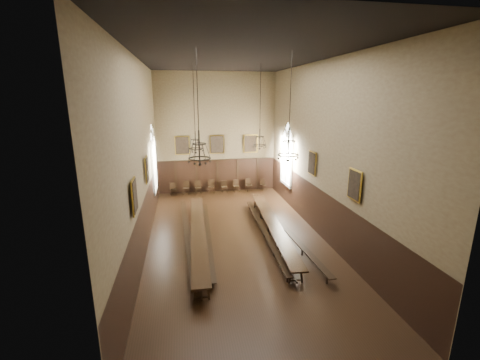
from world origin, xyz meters
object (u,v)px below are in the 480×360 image
object	(u,v)px
bench_right_inner	(264,232)
chandelier_back_left	(195,143)
chair_4	(224,189)
chandelier_back_right	(260,139)
bench_left_inner	(208,236)
chair_0	(173,191)
chair_1	(186,190)
chair_7	(263,187)
chandelier_front_left	(199,152)
table_left	(198,237)
chair_5	(236,188)
chair_2	(198,190)
bench_right_outer	(284,229)
bench_left_outer	(187,236)
chair_3	(211,189)
table_right	(272,229)
chair_6	(249,187)
chandelier_front_right	(288,149)

from	to	relation	value
bench_right_inner	chandelier_back_left	xyz separation A→B (m)	(-3.33, 2.78, 4.45)
chair_4	chandelier_back_right	distance (m)	7.56
bench_left_inner	chair_4	world-z (taller)	chair_4
chair_0	chair_1	size ratio (longest dim) A/B	0.92
bench_right_inner	chair_7	world-z (taller)	chair_7
chair_4	chandelier_front_left	bearing A→B (deg)	-106.51
table_left	bench_left_inner	world-z (taller)	table_left
bench_left_inner	chair_5	xyz separation A→B (m)	(2.89, 8.41, 0.02)
chair_2	bench_left_inner	bearing A→B (deg)	-95.95
chair_5	chair_1	bearing A→B (deg)	174.09
table_left	bench_right_outer	distance (m)	4.62
bench_right_inner	chair_2	bearing A→B (deg)	109.58
table_left	chair_1	world-z (taller)	chair_1
bench_left_outer	chandelier_back_left	bearing A→B (deg)	75.23
bench_right_inner	chair_1	bearing A→B (deg)	114.98
chair_3	chair_5	world-z (taller)	chair_3
table_left	chandelier_front_left	bearing A→B (deg)	-88.27
table_right	chair_7	size ratio (longest dim) A/B	11.11
chair_0	chair_7	xyz separation A→B (m)	(7.02, 0.12, -0.01)
chair_5	chandelier_back_left	bearing A→B (deg)	-125.93
table_left	bench_right_inner	world-z (taller)	table_left
bench_right_inner	bench_right_outer	world-z (taller)	bench_right_outer
table_left	chair_2	size ratio (longest dim) A/B	10.53
bench_right_outer	chandelier_front_left	size ratio (longest dim) A/B	2.45
chair_2	chair_6	bearing A→B (deg)	-6.86
table_right	chandelier_back_left	world-z (taller)	chandelier_back_left
bench_right_outer	bench_right_inner	bearing A→B (deg)	-173.23
table_left	table_right	world-z (taller)	table_left
chair_0	chair_3	size ratio (longest dim) A/B	0.91
table_left	bench_right_inner	distance (m)	3.48
chair_1	chair_3	xyz separation A→B (m)	(1.92, 0.02, 0.00)
chandelier_back_right	chair_4	bearing A→B (deg)	102.79
bench_left_inner	bench_right_inner	bearing A→B (deg)	-1.22
chandelier_back_right	bench_left_inner	bearing A→B (deg)	-142.20
bench_right_outer	chair_7	world-z (taller)	chair_7
bench_left_outer	chair_3	size ratio (longest dim) A/B	9.97
chair_7	bench_left_inner	bearing A→B (deg)	-140.69
table_right	chair_5	xyz separation A→B (m)	(-0.55, 8.41, -0.10)
table_left	chair_2	bearing A→B (deg)	87.09
chair_7	chandelier_back_right	size ratio (longest dim) A/B	0.20
bench_left_outer	chair_4	xyz separation A→B (m)	(3.01, 8.28, -0.02)
chandelier_back_left	chair_0	bearing A→B (deg)	105.55
chair_3	chair_6	bearing A→B (deg)	5.46
chandelier_back_right	chandelier_front_left	bearing A→B (deg)	-125.32
bench_right_outer	chandelier_back_right	xyz separation A→B (m)	(-0.81, 2.48, 4.56)
chair_6	chandelier_front_right	xyz separation A→B (m)	(-0.52, -10.77, 4.79)
chair_7	chandelier_back_left	bearing A→B (deg)	-153.11
chair_6	chandelier_back_right	size ratio (longest dim) A/B	0.22
bench_left_outer	chair_4	size ratio (longest dim) A/B	11.26
chair_6	chandelier_back_left	world-z (taller)	chandelier_back_left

